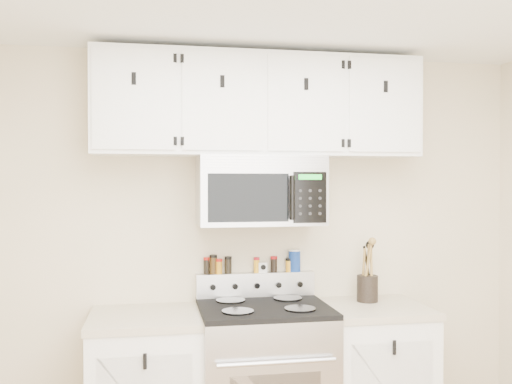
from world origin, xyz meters
TOP-DOWN VIEW (x-y plane):
  - back_wall at (0.00, 1.75)m, footprint 3.50×0.01m
  - range at (0.00, 1.43)m, footprint 0.76×0.65m
  - base_cabinet_right at (0.69, 1.45)m, footprint 0.64×0.62m
  - microwave at (0.00, 1.55)m, footprint 0.76×0.44m
  - upper_cabinets at (-0.00, 1.58)m, footprint 2.00×0.35m
  - utensil_crock at (0.70, 1.56)m, footprint 0.13×0.13m
  - kitchen_timer at (0.05, 1.71)m, footprint 0.06×0.05m
  - salt_canister at (0.26, 1.71)m, footprint 0.08×0.08m
  - spice_jar_0 at (-0.31, 1.71)m, footprint 0.04×0.04m
  - spice_jar_1 at (-0.27, 1.71)m, footprint 0.05×0.05m
  - spice_jar_2 at (-0.24, 1.71)m, footprint 0.05×0.05m
  - spice_jar_3 at (-0.18, 1.71)m, footprint 0.05×0.05m
  - spice_jar_4 at (0.01, 1.71)m, footprint 0.04×0.04m
  - spice_jar_5 at (0.12, 1.71)m, footprint 0.04×0.04m
  - spice_jar_6 at (0.22, 1.71)m, footprint 0.04×0.04m

SIDE VIEW (x-z plane):
  - base_cabinet_right at x=0.69m, z-range 0.00..0.92m
  - range at x=0.00m, z-range -0.06..1.04m
  - utensil_crock at x=0.70m, z-range 0.82..1.21m
  - kitchen_timer at x=0.05m, z-range 1.10..1.16m
  - spice_jar_6 at x=0.22m, z-range 1.10..1.19m
  - spice_jar_2 at x=-0.24m, z-range 1.10..1.19m
  - spice_jar_4 at x=0.01m, z-range 1.10..1.20m
  - spice_jar_5 at x=0.12m, z-range 1.10..1.20m
  - spice_jar_0 at x=-0.31m, z-range 1.10..1.21m
  - spice_jar_3 at x=-0.18m, z-range 1.10..1.21m
  - spice_jar_1 at x=-0.27m, z-range 1.10..1.22m
  - salt_canister at x=0.26m, z-range 1.10..1.24m
  - back_wall at x=0.00m, z-range 0.00..2.50m
  - microwave at x=0.00m, z-range 1.42..1.84m
  - upper_cabinets at x=0.00m, z-range 1.84..2.46m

